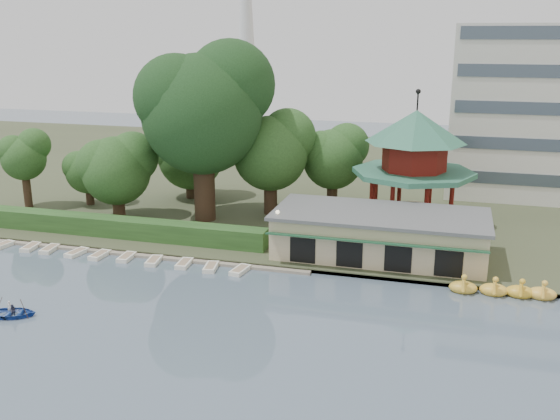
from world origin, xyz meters
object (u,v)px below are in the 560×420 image
at_px(dock, 130,252).
at_px(rowboat_with_passengers, 11,310).
at_px(big_tree, 204,105).
at_px(boathouse, 380,234).
at_px(pavilion, 414,157).

relative_size(dock, rowboat_with_passengers, 6.14).
xyz_separation_m(dock, big_tree, (3.17, 11.00, 12.28)).
bearing_deg(rowboat_with_passengers, boathouse, 38.45).
xyz_separation_m(boathouse, rowboat_with_passengers, (-23.61, -18.75, -1.87)).
bearing_deg(big_tree, boathouse, -18.29).
relative_size(dock, pavilion, 2.52).
distance_m(dock, big_tree, 16.78).
relative_size(boathouse, pavilion, 1.38).
bearing_deg(rowboat_with_passengers, pavilion, 48.33).
distance_m(dock, boathouse, 22.62).
bearing_deg(dock, boathouse, 12.24).
bearing_deg(boathouse, big_tree, 161.71).
distance_m(boathouse, big_tree, 22.23).
height_order(dock, rowboat_with_passengers, rowboat_with_passengers).
distance_m(pavilion, rowboat_with_passengers, 39.15).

